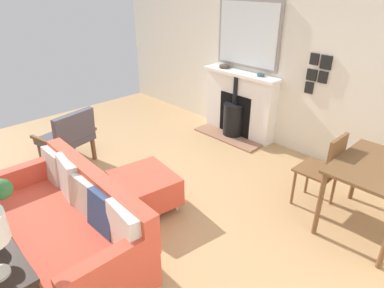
# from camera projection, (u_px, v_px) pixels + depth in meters

# --- Properties ---
(ground_plane) EXTENTS (5.02, 6.36, 0.01)m
(ground_plane) POSITION_uv_depth(u_px,v_px,m) (130.00, 194.00, 4.03)
(ground_plane) COLOR tan
(wall_left) EXTENTS (0.12, 6.36, 2.63)m
(wall_left) POSITION_uv_depth(u_px,v_px,m) (262.00, 55.00, 5.00)
(wall_left) COLOR silver
(wall_left) RESTS_ON ground
(fireplace) EXTENTS (0.57, 1.34, 1.04)m
(fireplace) POSITION_uv_depth(u_px,v_px,m) (238.00, 107.00, 5.39)
(fireplace) COLOR #93664C
(fireplace) RESTS_ON ground
(mirror_over_mantel) EXTENTS (0.04, 1.13, 0.98)m
(mirror_over_mantel) POSITION_uv_depth(u_px,v_px,m) (248.00, 34.00, 4.96)
(mirror_over_mantel) COLOR gray
(mantel_bowl_near) EXTENTS (0.16, 0.16, 0.05)m
(mantel_bowl_near) POSITION_uv_depth(u_px,v_px,m) (224.00, 66.00, 5.37)
(mantel_bowl_near) COLOR #47382D
(mantel_bowl_near) RESTS_ON fireplace
(mantel_bowl_far) EXTENTS (0.12, 0.12, 0.04)m
(mantel_bowl_far) POSITION_uv_depth(u_px,v_px,m) (261.00, 75.00, 4.91)
(mantel_bowl_far) COLOR #334C56
(mantel_bowl_far) RESTS_ON fireplace
(sofa) EXTENTS (0.84, 1.78, 0.82)m
(sofa) POSITION_uv_depth(u_px,v_px,m) (72.00, 224.00, 2.98)
(sofa) COLOR #B2B2B7
(sofa) RESTS_ON ground
(ottoman) EXTENTS (0.70, 0.75, 0.41)m
(ottoman) POSITION_uv_depth(u_px,v_px,m) (145.00, 188.00, 3.71)
(ottoman) COLOR #B2B2B7
(ottoman) RESTS_ON ground
(armchair_accent) EXTENTS (0.78, 0.70, 0.80)m
(armchair_accent) POSITION_uv_depth(u_px,v_px,m) (69.00, 135.00, 4.49)
(armchair_accent) COLOR brown
(armchair_accent) RESTS_ON ground
(dining_table) EXTENTS (0.97, 0.73, 0.75)m
(dining_table) POSITION_uv_depth(u_px,v_px,m) (377.00, 176.00, 3.19)
(dining_table) COLOR brown
(dining_table) RESTS_ON ground
(dining_chair_near_fireplace) EXTENTS (0.40, 0.40, 0.91)m
(dining_chair_near_fireplace) POSITION_uv_depth(u_px,v_px,m) (326.00, 167.00, 3.56)
(dining_chair_near_fireplace) COLOR brown
(dining_chair_near_fireplace) RESTS_ON ground
(photo_gallery_row) EXTENTS (0.02, 0.31, 0.54)m
(photo_gallery_row) POSITION_uv_depth(u_px,v_px,m) (317.00, 72.00, 4.38)
(photo_gallery_row) COLOR black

